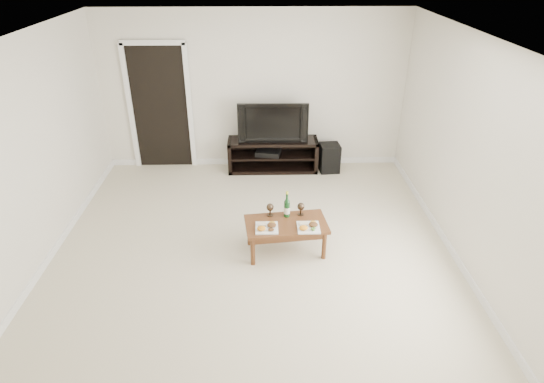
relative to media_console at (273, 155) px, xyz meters
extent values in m
plane|color=beige|center=(-0.31, -2.50, -0.28)|extent=(5.50, 5.50, 0.00)
cube|color=silver|center=(-0.31, 0.27, 1.02)|extent=(5.00, 0.04, 2.60)
cube|color=white|center=(-0.31, -2.50, 2.35)|extent=(5.00, 5.50, 0.04)
cube|color=black|center=(-1.86, 0.24, 0.75)|extent=(0.90, 0.02, 2.05)
cube|color=black|center=(0.00, 0.00, 0.00)|extent=(1.51, 0.45, 0.55)
imported|color=black|center=(0.00, 0.00, 0.60)|extent=(1.15, 0.16, 0.66)
cube|color=black|center=(-0.08, -0.01, 0.05)|extent=(0.45, 0.37, 0.08)
cube|color=black|center=(0.96, -0.07, -0.04)|extent=(0.35, 0.35, 0.48)
cube|color=#5A2F19|center=(0.10, -2.39, -0.07)|extent=(1.05, 0.65, 0.42)
cube|color=white|center=(-0.14, -2.51, 0.18)|extent=(0.27, 0.27, 0.07)
cube|color=white|center=(0.36, -2.51, 0.18)|extent=(0.27, 0.27, 0.07)
cylinder|color=#103B16|center=(0.12, -2.23, 0.32)|extent=(0.07, 0.07, 0.35)
camera|label=1|loc=(-0.18, -7.08, 3.14)|focal=30.00mm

